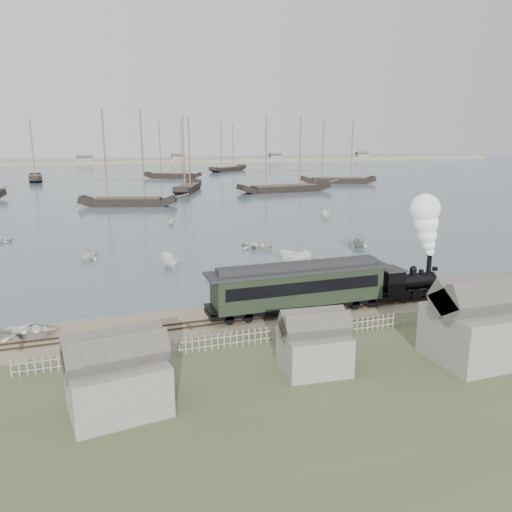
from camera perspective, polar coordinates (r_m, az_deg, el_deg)
name	(u,v)px	position (r m, az deg, el deg)	size (l,w,h in m)	color
ground	(231,312)	(42.40, -2.88, -6.42)	(600.00, 600.00, 0.00)	gray
harbor_water	(113,174)	(209.14, -16.04, 9.04)	(600.00, 336.00, 0.06)	#4C5E6C
rail_track	(238,320)	(40.58, -2.10, -7.28)	(120.00, 1.80, 0.16)	#3B2920
picket_fence_west	(167,356)	(34.79, -10.14, -11.23)	(19.00, 0.10, 1.20)	gray
picket_fence_east	(410,325)	(41.31, 17.24, -7.58)	(15.00, 0.10, 1.20)	gray
shed_left	(120,410)	(29.19, -15.30, -16.65)	(5.00, 4.00, 4.10)	gray
shed_mid	(313,370)	(32.69, 6.58, -12.79)	(4.00, 3.50, 3.60)	gray
shed_right	(476,358)	(37.03, 23.84, -10.66)	(6.00, 5.00, 5.10)	gray
far_spit	(104,164)	(288.92, -16.95, 10.07)	(500.00, 20.00, 1.80)	tan
locomotive	(423,253)	(47.19, 18.58, 0.31)	(7.36, 2.75, 9.17)	black
passenger_coach	(299,286)	(41.57, 4.89, -3.41)	(15.55, 3.00, 3.78)	black
beached_dinghy	(29,331)	(40.94, -24.51, -7.79)	(4.05, 2.89, 0.84)	white
rowboat_1	(88,254)	(62.60, -18.61, 0.21)	(2.80, 2.42, 1.47)	white
rowboat_2	(169,261)	(56.80, -9.89, -0.59)	(3.84, 1.45, 1.48)	white
rowboat_3	(258,245)	(65.50, 0.27, 1.23)	(4.31, 3.08, 0.89)	white
rowboat_4	(359,240)	(68.34, 11.67, 1.82)	(3.26, 2.81, 1.72)	white
rowboat_5	(325,215)	(90.10, 7.93, 4.67)	(3.76, 1.41, 1.45)	white
rowboat_7	(171,220)	(84.27, -9.73, 4.07)	(3.19, 2.75, 1.68)	white
rowboat_8	(295,257)	(58.22, 4.53, -0.07)	(3.90, 1.47, 1.51)	white
schooner_2	(126,158)	(109.04, -14.68, 10.78)	(20.16, 4.65, 20.00)	black
schooner_3	(187,153)	(135.82, -7.91, 11.54)	(20.97, 4.84, 20.00)	black
schooner_4	(285,154)	(133.91, 3.34, 11.61)	(25.88, 5.97, 20.00)	black
schooner_5	(339,151)	(160.46, 9.45, 11.77)	(23.36, 5.39, 20.00)	black
schooner_7	(33,150)	(181.86, -24.17, 10.98)	(18.79, 4.34, 20.00)	black
schooner_8	(172,149)	(180.09, -9.61, 11.93)	(20.08, 4.63, 20.00)	black
schooner_9	(228,147)	(215.12, -3.25, 12.32)	(22.08, 5.10, 20.00)	black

